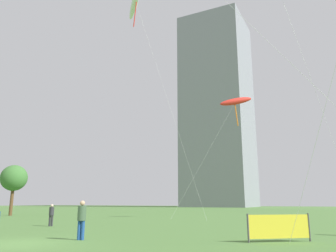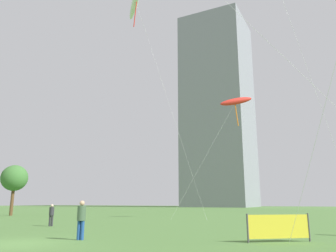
{
  "view_description": "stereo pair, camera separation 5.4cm",
  "coord_description": "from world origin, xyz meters",
  "px_view_note": "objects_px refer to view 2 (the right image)",
  "views": [
    {
      "loc": [
        12.16,
        -10.19,
        1.69
      ],
      "look_at": [
        1.03,
        11.99,
        7.39
      ],
      "focal_mm": 35.58,
      "sensor_mm": 36.0,
      "label": 1
    },
    {
      "loc": [
        12.21,
        -10.17,
        1.69
      ],
      "look_at": [
        1.03,
        11.99,
        7.39
      ],
      "focal_mm": 35.58,
      "sensor_mm": 36.0,
      "label": 2
    }
  ],
  "objects_px": {
    "person_standing_5": "(81,217)",
    "event_banner": "(279,227)",
    "park_tree_0": "(14,178)",
    "kite_flying_0": "(136,1)",
    "kite_flying_1": "(236,102)",
    "distant_highrise_0": "(218,110)",
    "person_standing_4": "(52,213)"
  },
  "relations": [
    {
      "from": "park_tree_0",
      "to": "event_banner",
      "type": "height_order",
      "value": "park_tree_0"
    },
    {
      "from": "distant_highrise_0",
      "to": "kite_flying_1",
      "type": "bearing_deg",
      "value": -70.69
    },
    {
      "from": "kite_flying_0",
      "to": "park_tree_0",
      "type": "bearing_deg",
      "value": 171.59
    },
    {
      "from": "person_standing_4",
      "to": "person_standing_5",
      "type": "bearing_deg",
      "value": -80.3
    },
    {
      "from": "person_standing_5",
      "to": "park_tree_0",
      "type": "relative_size",
      "value": 0.27
    },
    {
      "from": "distant_highrise_0",
      "to": "kite_flying_0",
      "type": "bearing_deg",
      "value": -77.11
    },
    {
      "from": "kite_flying_0",
      "to": "distant_highrise_0",
      "type": "bearing_deg",
      "value": 102.64
    },
    {
      "from": "person_standing_4",
      "to": "kite_flying_0",
      "type": "distance_m",
      "value": 24.27
    },
    {
      "from": "person_standing_4",
      "to": "event_banner",
      "type": "height_order",
      "value": "person_standing_4"
    },
    {
      "from": "kite_flying_0",
      "to": "park_tree_0",
      "type": "xyz_separation_m",
      "value": [
        -20.35,
        3.01,
        -18.59
      ]
    },
    {
      "from": "kite_flying_1",
      "to": "event_banner",
      "type": "distance_m",
      "value": 23.09
    },
    {
      "from": "person_standing_4",
      "to": "kite_flying_0",
      "type": "height_order",
      "value": "kite_flying_0"
    },
    {
      "from": "kite_flying_1",
      "to": "park_tree_0",
      "type": "height_order",
      "value": "kite_flying_1"
    },
    {
      "from": "distant_highrise_0",
      "to": "event_banner",
      "type": "bearing_deg",
      "value": -70.65
    },
    {
      "from": "kite_flying_0",
      "to": "distant_highrise_0",
      "type": "height_order",
      "value": "distant_highrise_0"
    },
    {
      "from": "kite_flying_0",
      "to": "park_tree_0",
      "type": "relative_size",
      "value": 3.79
    },
    {
      "from": "event_banner",
      "to": "kite_flying_1",
      "type": "bearing_deg",
      "value": 109.27
    },
    {
      "from": "person_standing_5",
      "to": "event_banner",
      "type": "relative_size",
      "value": 0.74
    },
    {
      "from": "event_banner",
      "to": "person_standing_5",
      "type": "bearing_deg",
      "value": -158.66
    },
    {
      "from": "person_standing_4",
      "to": "distant_highrise_0",
      "type": "relative_size",
      "value": 0.02
    },
    {
      "from": "event_banner",
      "to": "park_tree_0",
      "type": "bearing_deg",
      "value": 157.49
    },
    {
      "from": "park_tree_0",
      "to": "event_banner",
      "type": "distance_m",
      "value": 38.95
    },
    {
      "from": "park_tree_0",
      "to": "kite_flying_1",
      "type": "bearing_deg",
      "value": 7.62
    },
    {
      "from": "person_standing_5",
      "to": "park_tree_0",
      "type": "distance_m",
      "value": 33.08
    },
    {
      "from": "distant_highrise_0",
      "to": "park_tree_0",
      "type": "bearing_deg",
      "value": -89.44
    },
    {
      "from": "park_tree_0",
      "to": "distant_highrise_0",
      "type": "bearing_deg",
      "value": 90.31
    },
    {
      "from": "person_standing_4",
      "to": "kite_flying_1",
      "type": "height_order",
      "value": "kite_flying_1"
    },
    {
      "from": "kite_flying_0",
      "to": "park_tree_0",
      "type": "height_order",
      "value": "kite_flying_0"
    },
    {
      "from": "person_standing_5",
      "to": "person_standing_4",
      "type": "bearing_deg",
      "value": 126.54
    },
    {
      "from": "person_standing_5",
      "to": "kite_flying_0",
      "type": "xyz_separation_m",
      "value": [
        -7.1,
        15.07,
        22.36
      ]
    },
    {
      "from": "distant_highrise_0",
      "to": "person_standing_4",
      "type": "bearing_deg",
      "value": -78.69
    },
    {
      "from": "kite_flying_0",
      "to": "kite_flying_1",
      "type": "bearing_deg",
      "value": 37.93
    }
  ]
}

